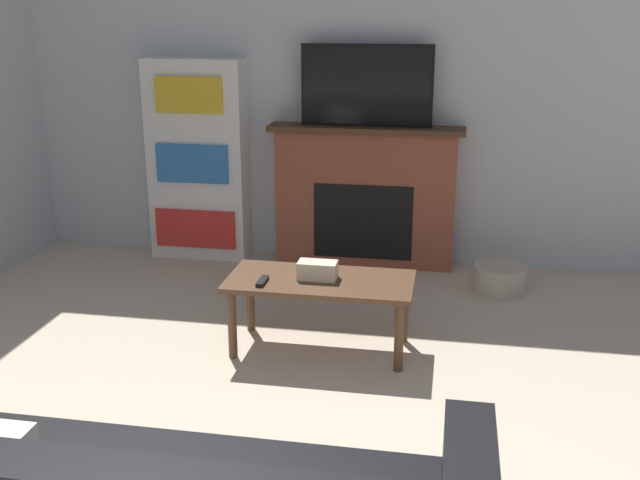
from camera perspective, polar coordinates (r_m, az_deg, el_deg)
wall_back at (r=5.67m, az=3.85°, el=11.72°), size 6.29×0.06×2.70m
fireplace at (r=5.67m, az=3.44°, el=3.38°), size 1.44×0.28×1.07m
tv at (r=5.51m, az=3.57°, el=11.66°), size 0.96×0.03×0.59m
coffee_table at (r=4.25m, az=0.02°, el=-3.72°), size 1.05×0.51×0.43m
tissue_box at (r=4.21m, az=-0.20°, el=-2.31°), size 0.22×0.12×0.10m
remote_control at (r=4.17m, az=-4.42°, el=-3.15°), size 0.04×0.15×0.02m
bookshelf at (r=5.88m, az=-9.27°, el=5.99°), size 0.76×0.29×1.54m
storage_basket at (r=5.37m, az=13.54°, el=-2.84°), size 0.37×0.37×0.19m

